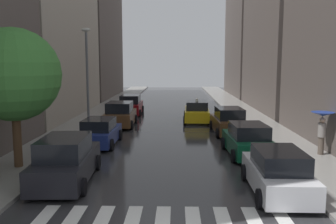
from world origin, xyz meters
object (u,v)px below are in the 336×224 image
(parked_car_left_third, at_px, (120,115))
(street_tree_left, at_px, (14,75))
(parked_car_left_nearest, at_px, (66,161))
(parked_car_right_second, at_px, (248,141))
(parked_car_right_third, at_px, (229,122))
(parked_car_left_fourth, at_px, (131,105))
(parked_car_right_nearest, at_px, (278,173))
(taxi_midroad, at_px, (197,112))
(parked_car_left_second, at_px, (100,133))
(pedestrian_near_tree, at_px, (322,123))
(lamp_post_left, at_px, (87,71))

(parked_car_left_third, distance_m, street_tree_left, 11.77)
(street_tree_left, bearing_deg, parked_car_left_nearest, -31.90)
(parked_car_right_second, relative_size, parked_car_right_third, 0.95)
(parked_car_left_fourth, xyz_separation_m, parked_car_right_nearest, (7.70, -19.59, -0.06))
(parked_car_right_third, distance_m, taxi_midroad, 5.40)
(parked_car_left_second, bearing_deg, parked_car_left_third, -0.46)
(parked_car_left_fourth, xyz_separation_m, pedestrian_near_tree, (11.19, -14.50, 0.90))
(parked_car_left_second, relative_size, parked_car_right_third, 0.92)
(parked_car_left_nearest, xyz_separation_m, parked_car_right_third, (7.68, 9.90, -0.04))
(parked_car_right_second, bearing_deg, parked_car_right_nearest, 177.62)
(parked_car_left_second, bearing_deg, street_tree_left, 153.21)
(lamp_post_left, bearing_deg, parked_car_right_nearest, -50.57)
(parked_car_left_fourth, relative_size, pedestrian_near_tree, 2.00)
(parked_car_right_third, height_order, street_tree_left, street_tree_left)
(street_tree_left, bearing_deg, parked_car_right_second, 14.29)
(parked_car_left_nearest, height_order, parked_car_right_second, parked_car_left_nearest)
(parked_car_right_second, xyz_separation_m, parked_car_right_third, (-0.16, 5.63, 0.04))
(parked_car_left_second, bearing_deg, parked_car_right_second, -103.77)
(parked_car_left_second, bearing_deg, parked_car_right_third, -64.27)
(parked_car_left_third, relative_size, parked_car_left_fourth, 1.00)
(parked_car_right_second, relative_size, pedestrian_near_tree, 1.99)
(parked_car_right_nearest, bearing_deg, street_tree_left, 76.16)
(parked_car_left_nearest, xyz_separation_m, street_tree_left, (-2.59, 1.61, 3.27))
(parked_car_right_nearest, distance_m, parked_car_right_third, 10.96)
(parked_car_right_second, xyz_separation_m, pedestrian_near_tree, (3.53, -0.25, 0.96))
(taxi_midroad, relative_size, street_tree_left, 0.76)
(parked_car_right_nearest, bearing_deg, taxi_midroad, 7.60)
(parked_car_left_nearest, distance_m, street_tree_left, 4.47)
(pedestrian_near_tree, bearing_deg, lamp_post_left, 14.42)
(parked_car_right_second, xyz_separation_m, lamp_post_left, (-9.50, 6.27, 3.27))
(parked_car_right_nearest, bearing_deg, parked_car_left_third, 30.00)
(parked_car_right_second, distance_m, parked_car_right_third, 5.63)
(taxi_midroad, xyz_separation_m, pedestrian_near_tree, (5.50, -10.96, 0.96))
(parked_car_left_nearest, xyz_separation_m, parked_car_right_nearest, (7.88, -1.06, -0.08))
(parked_car_right_third, xyz_separation_m, street_tree_left, (-10.27, -8.29, 3.31))
(parked_car_left_third, distance_m, pedestrian_near_tree, 14.13)
(parked_car_left_third, bearing_deg, taxi_midroad, -67.43)
(parked_car_left_nearest, relative_size, street_tree_left, 0.81)
(parked_car_right_third, relative_size, pedestrian_near_tree, 2.10)
(pedestrian_near_tree, xyz_separation_m, street_tree_left, (-13.96, -2.41, 2.40))
(pedestrian_near_tree, distance_m, street_tree_left, 14.37)
(parked_car_right_third, relative_size, street_tree_left, 0.74)
(pedestrian_near_tree, relative_size, lamp_post_left, 0.31)
(parked_car_left_third, bearing_deg, parked_car_right_nearest, -150.76)
(parked_car_left_second, xyz_separation_m, parked_car_left_fourth, (0.21, 12.13, 0.10))
(parked_car_right_nearest, xyz_separation_m, pedestrian_near_tree, (3.50, 5.08, 0.96))
(parked_car_left_second, xyz_separation_m, pedestrian_near_tree, (11.41, -2.37, 1.00))
(parked_car_left_third, height_order, street_tree_left, street_tree_left)
(parked_car_left_nearest, relative_size, parked_car_left_fourth, 1.15)
(lamp_post_left, bearing_deg, parked_car_left_fourth, 77.01)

